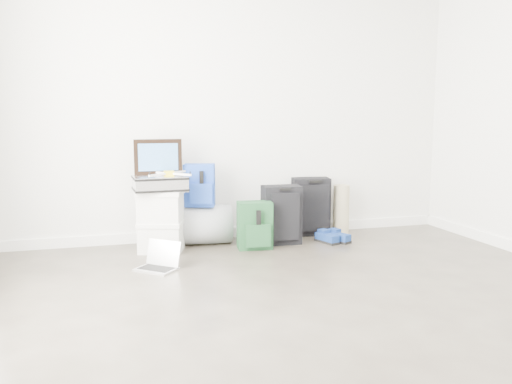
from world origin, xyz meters
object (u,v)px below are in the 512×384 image
object	(u,v)px
large_suitcase	(282,215)
briefcase	(160,183)
carry_on	(311,206)
laptop	(159,262)
duffel_bag	(200,225)
boxes_stack	(161,221)

from	to	relation	value
large_suitcase	briefcase	bearing A→B (deg)	-178.30
large_suitcase	carry_on	distance (m)	0.51
laptop	briefcase	bearing A→B (deg)	123.68
duffel_bag	laptop	xyz separation A→B (m)	(-0.47, -0.75, -0.13)
duffel_bag	large_suitcase	bearing A→B (deg)	-9.45
briefcase	large_suitcase	distance (m)	1.20
boxes_stack	briefcase	size ratio (longest dim) A/B	1.22
large_suitcase	carry_on	bearing A→B (deg)	37.55
briefcase	laptop	xyz separation A→B (m)	(-0.08, -0.56, -0.57)
laptop	boxes_stack	bearing A→B (deg)	123.68
briefcase	laptop	size ratio (longest dim) A/B	1.21
boxes_stack	laptop	world-z (taller)	boxes_stack
briefcase	carry_on	world-z (taller)	briefcase
briefcase	carry_on	size ratio (longest dim) A/B	0.78
boxes_stack	carry_on	size ratio (longest dim) A/B	0.95
boxes_stack	laptop	distance (m)	0.61
boxes_stack	laptop	xyz separation A→B (m)	(-0.08, -0.56, -0.23)
boxes_stack	large_suitcase	world-z (taller)	large_suitcase
carry_on	laptop	distance (m)	1.86
duffel_bag	carry_on	bearing A→B (deg)	9.93
briefcase	carry_on	bearing A→B (deg)	7.85
duffel_bag	carry_on	xyz separation A→B (m)	(1.18, 0.08, 0.11)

